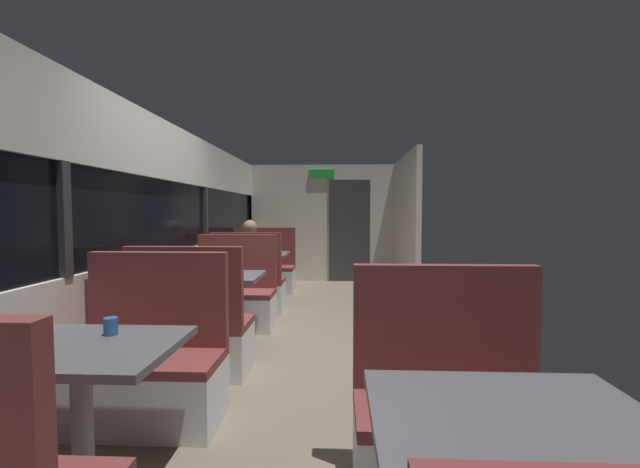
# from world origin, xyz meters

# --- Properties ---
(ground_plane) EXTENTS (3.30, 9.20, 0.02)m
(ground_plane) POSITION_xyz_m (0.00, 0.00, -0.01)
(ground_plane) COLOR #665B4C
(carriage_window_panel_left) EXTENTS (0.09, 8.48, 2.30)m
(carriage_window_panel_left) POSITION_xyz_m (-1.45, 0.00, 1.11)
(carriage_window_panel_left) COLOR beige
(carriage_window_panel_left) RESTS_ON ground_plane
(carriage_end_bulkhead) EXTENTS (2.90, 0.11, 2.30)m
(carriage_end_bulkhead) POSITION_xyz_m (0.06, 4.19, 1.14)
(carriage_end_bulkhead) COLOR beige
(carriage_end_bulkhead) RESTS_ON ground_plane
(carriage_aisle_panel_right) EXTENTS (0.08, 2.40, 2.30)m
(carriage_aisle_panel_right) POSITION_xyz_m (1.45, 3.00, 1.15)
(carriage_aisle_panel_right) COLOR beige
(carriage_aisle_panel_right) RESTS_ON ground_plane
(dining_table_near_window) EXTENTS (0.90, 0.70, 0.74)m
(dining_table_near_window) POSITION_xyz_m (-0.89, -2.09, 0.64)
(dining_table_near_window) COLOR #9E9EA3
(dining_table_near_window) RESTS_ON ground_plane
(bench_near_window_facing_entry) EXTENTS (0.95, 0.50, 1.10)m
(bench_near_window_facing_entry) POSITION_xyz_m (-0.89, -1.39, 0.33)
(bench_near_window_facing_entry) COLOR silver
(bench_near_window_facing_entry) RESTS_ON ground_plane
(dining_table_mid_window) EXTENTS (0.90, 0.70, 0.74)m
(dining_table_mid_window) POSITION_xyz_m (-0.89, 0.10, 0.64)
(dining_table_mid_window) COLOR #9E9EA3
(dining_table_mid_window) RESTS_ON ground_plane
(bench_mid_window_facing_end) EXTENTS (0.95, 0.50, 1.10)m
(bench_mid_window_facing_end) POSITION_xyz_m (-0.89, -0.60, 0.33)
(bench_mid_window_facing_end) COLOR silver
(bench_mid_window_facing_end) RESTS_ON ground_plane
(bench_mid_window_facing_entry) EXTENTS (0.95, 0.50, 1.10)m
(bench_mid_window_facing_entry) POSITION_xyz_m (-0.89, 0.80, 0.33)
(bench_mid_window_facing_entry) COLOR silver
(bench_mid_window_facing_entry) RESTS_ON ground_plane
(dining_table_far_window) EXTENTS (0.90, 0.70, 0.74)m
(dining_table_far_window) POSITION_xyz_m (-0.89, 2.28, 0.64)
(dining_table_far_window) COLOR #9E9EA3
(dining_table_far_window) RESTS_ON ground_plane
(bench_far_window_facing_end) EXTENTS (0.95, 0.50, 1.10)m
(bench_far_window_facing_end) POSITION_xyz_m (-0.89, 1.58, 0.33)
(bench_far_window_facing_end) COLOR silver
(bench_far_window_facing_end) RESTS_ON ground_plane
(bench_far_window_facing_entry) EXTENTS (0.95, 0.50, 1.10)m
(bench_far_window_facing_entry) POSITION_xyz_m (-0.89, 2.98, 0.33)
(bench_far_window_facing_entry) COLOR silver
(bench_far_window_facing_entry) RESTS_ON ground_plane
(dining_table_front_aisle) EXTENTS (0.90, 0.70, 0.74)m
(dining_table_front_aisle) POSITION_xyz_m (0.89, -2.69, 0.64)
(dining_table_front_aisle) COLOR #9E9EA3
(dining_table_front_aisle) RESTS_ON ground_plane
(bench_front_aisle_facing_entry) EXTENTS (0.95, 0.50, 1.10)m
(bench_front_aisle_facing_entry) POSITION_xyz_m (0.89, -1.99, 0.33)
(bench_front_aisle_facing_entry) COLOR silver
(bench_front_aisle_facing_entry) RESTS_ON ground_plane
(seated_passenger) EXTENTS (0.47, 0.55, 1.26)m
(seated_passenger) POSITION_xyz_m (-0.89, 1.65, 0.54)
(seated_passenger) COLOR #26262D
(seated_passenger) RESTS_ON ground_plane
(coffee_cup_primary) EXTENTS (0.07, 0.07, 0.09)m
(coffee_cup_primary) POSITION_xyz_m (-0.83, -1.93, 0.79)
(coffee_cup_primary) COLOR #26598C
(coffee_cup_primary) RESTS_ON dining_table_near_window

